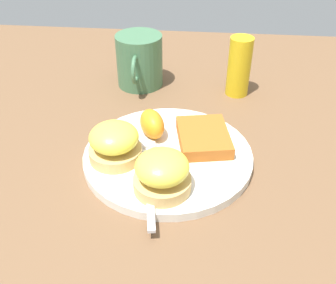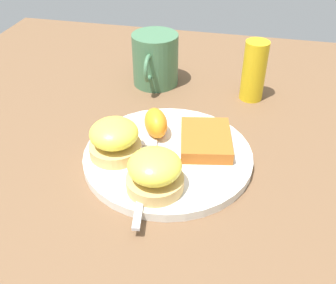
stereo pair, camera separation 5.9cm
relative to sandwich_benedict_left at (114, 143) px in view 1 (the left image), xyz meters
name	(u,v)px [view 1 (the left image)]	position (x,y,z in m)	size (l,w,h in m)	color
ground_plane	(168,160)	(-0.02, 0.08, -0.04)	(1.10, 1.10, 0.00)	brown
plate	(168,156)	(-0.02, 0.08, -0.03)	(0.26, 0.26, 0.01)	silver
sandwich_benedict_left	(114,143)	(0.00, 0.00, 0.00)	(0.08, 0.08, 0.06)	tan
sandwich_benedict_right	(165,173)	(0.06, 0.08, 0.00)	(0.08, 0.08, 0.06)	tan
hashbrown_patty	(204,137)	(-0.05, 0.13, -0.02)	(0.10, 0.08, 0.02)	#B05B1F
orange_wedge	(152,124)	(-0.06, 0.05, -0.01)	(0.06, 0.04, 0.04)	orange
fork	(149,167)	(0.02, 0.05, -0.03)	(0.21, 0.05, 0.00)	silver
cup	(139,61)	(-0.26, 0.00, 0.01)	(0.12, 0.09, 0.10)	#42704C
condiment_bottle	(239,67)	(-0.24, 0.19, 0.02)	(0.04, 0.04, 0.11)	gold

